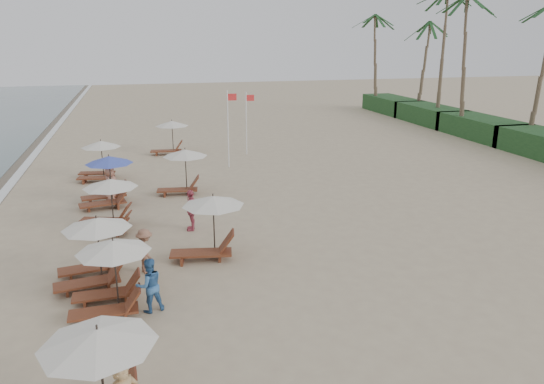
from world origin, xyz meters
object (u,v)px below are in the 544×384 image
object	(u,v)px
inland_station_1	(182,168)
flag_pole_near	(229,125)
beachgoer_far_b	(110,184)
lounger_station_1	(108,277)
beachgoer_mid_b	(145,251)
inland_station_0	(207,224)
inland_station_2	(169,135)
lounger_station_2	(91,252)
lounger_station_0	(91,378)
beachgoer_mid_a	(149,285)
beachgoer_far_a	(191,210)
lounger_station_5	(98,161)
lounger_station_3	(106,206)
lounger_station_4	(105,183)

from	to	relation	value
inland_station_1	flag_pole_near	distance (m)	6.02
beachgoer_far_b	flag_pole_near	xyz separation A→B (m)	(6.76, 5.41, 1.69)
lounger_station_1	beachgoer_mid_b	world-z (taller)	lounger_station_1
inland_station_0	inland_station_2	world-z (taller)	same
lounger_station_1	lounger_station_2	bearing A→B (deg)	106.11
lounger_station_0	beachgoer_mid_a	xyz separation A→B (m)	(1.25, 4.58, -0.38)
inland_station_2	beachgoer_far_a	xyz separation A→B (m)	(-0.21, -15.04, -0.47)
lounger_station_2	inland_station_1	distance (m)	10.11
lounger_station_1	lounger_station_5	distance (m)	15.28
lounger_station_3	lounger_station_5	distance (m)	8.49
beachgoer_mid_b	beachgoer_far_b	size ratio (longest dim) A/B	0.88
lounger_station_0	beachgoer_mid_a	bearing A→B (deg)	74.69
lounger_station_2	flag_pole_near	world-z (taller)	flag_pole_near
lounger_station_5	flag_pole_near	bearing A→B (deg)	7.72
lounger_station_4	inland_station_2	size ratio (longest dim) A/B	0.97
inland_station_0	inland_station_2	distance (m)	18.00
inland_station_0	flag_pole_near	size ratio (longest dim) A/B	0.62
lounger_station_5	beachgoer_far_b	size ratio (longest dim) A/B	1.45
lounger_station_2	inland_station_1	xyz separation A→B (m)	(3.76, 9.38, 0.31)
lounger_station_2	inland_station_0	world-z (taller)	inland_station_0
lounger_station_1	lounger_station_3	size ratio (longest dim) A/B	0.94
lounger_station_5	beachgoer_far_a	size ratio (longest dim) A/B	1.48
lounger_station_2	beachgoer_mid_a	world-z (taller)	lounger_station_2
inland_station_1	inland_station_0	bearing A→B (deg)	-89.27
lounger_station_2	lounger_station_3	bearing A→B (deg)	86.86
lounger_station_5	beachgoer_mid_b	distance (m)	13.09
lounger_station_0	flag_pole_near	xyz separation A→B (m)	(6.60, 21.20, 1.38)
inland_station_0	beachgoer_far_b	bearing A→B (deg)	114.47
lounger_station_2	lounger_station_1	bearing A→B (deg)	-73.89
lounger_station_1	beachgoer_far_a	bearing A→B (deg)	63.12
inland_station_0	beachgoer_far_b	xyz separation A→B (m)	(-3.56, 7.82, -0.39)
beachgoer_far_a	beachgoer_mid_a	bearing A→B (deg)	-5.50
inland_station_0	flag_pole_near	world-z (taller)	flag_pole_near
lounger_station_1	beachgoer_mid_a	distance (m)	1.21
lounger_station_4	lounger_station_5	world-z (taller)	lounger_station_4
beachgoer_far_a	lounger_station_2	bearing A→B (deg)	-31.03
lounger_station_4	beachgoer_mid_b	world-z (taller)	lounger_station_4
lounger_station_0	inland_station_1	size ratio (longest dim) A/B	0.92
beachgoer_mid_b	inland_station_0	bearing A→B (deg)	-92.72
beachgoer_mid_b	beachgoer_far_a	world-z (taller)	beachgoer_far_a
beachgoer_mid_a	inland_station_2	bearing A→B (deg)	-111.00
beachgoer_far_a	beachgoer_mid_b	bearing A→B (deg)	-16.87
lounger_station_1	beachgoer_far_b	xyz separation A→B (m)	(-0.28, 10.86, -0.17)
inland_station_2	beachgoer_far_a	size ratio (longest dim) A/B	1.61
lounger_station_1	flag_pole_near	distance (m)	17.58
beachgoer_mid_b	beachgoer_far_a	xyz separation A→B (m)	(1.95, 3.65, 0.09)
lounger_station_0	flag_pole_near	bearing A→B (deg)	72.72
lounger_station_1	inland_station_2	xyz separation A→B (m)	(3.24, 21.04, 0.28)
lounger_station_4	beachgoer_mid_a	distance (m)	10.81
lounger_station_0	lounger_station_3	distance (m)	11.73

